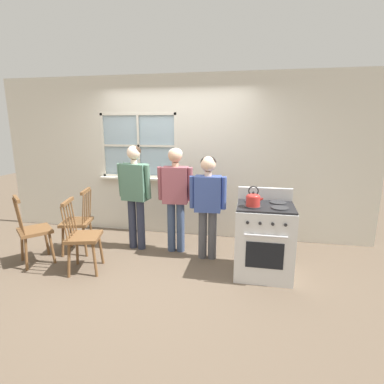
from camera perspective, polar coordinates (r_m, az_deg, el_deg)
The scene contains 11 objects.
ground_plane at distance 4.20m, azimuth -7.23°, elevation -14.23°, with size 16.00×16.00×0.00m, color brown.
wall_back at distance 5.11m, azimuth -2.25°, elevation 6.42°, with size 6.40×0.16×2.70m.
chair_by_window at distance 4.82m, azimuth -20.89°, elevation -5.46°, with size 0.49×0.50×0.97m.
chair_near_wall at distance 4.70m, azimuth -27.99°, elevation -6.62°, with size 0.58×0.58×0.97m.
chair_center_cluster at distance 4.19m, azimuth -20.14°, elevation -8.13°, with size 0.50×0.51×0.97m.
person_elderly_left at distance 4.59m, azimuth -10.79°, elevation 0.77°, with size 0.54×0.26×1.60m.
person_teen_center at distance 4.41m, azimuth -3.16°, elevation 0.32°, with size 0.52×0.24×1.57m.
person_adult_right at distance 4.17m, azimuth 3.04°, elevation -1.10°, with size 0.52×0.24×1.48m.
stove at distance 3.96m, azimuth 13.52°, elevation -8.72°, with size 0.71×0.68×1.08m.
kettle at distance 3.67m, azimuth 11.57°, elevation -1.34°, with size 0.21×0.17×0.25m.
potted_plant at distance 5.38m, azimuth -12.84°, elevation 3.67°, with size 0.12×0.12×0.29m.
Camera 1 is at (1.22, -3.54, 1.90)m, focal length 28.00 mm.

